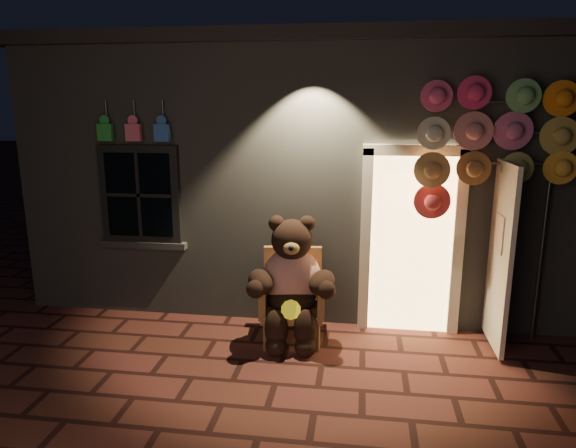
# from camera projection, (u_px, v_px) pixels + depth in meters

# --- Properties ---
(ground) EXTENTS (60.00, 60.00, 0.00)m
(ground) POSITION_uv_depth(u_px,v_px,m) (275.00, 384.00, 4.93)
(ground) COLOR #582621
(ground) RESTS_ON ground
(shop_building) EXTENTS (7.30, 5.95, 3.51)m
(shop_building) POSITION_uv_depth(u_px,v_px,m) (315.00, 160.00, 8.38)
(shop_building) COLOR slate
(shop_building) RESTS_ON ground
(wicker_armchair) EXTENTS (0.77, 0.70, 1.02)m
(wicker_armchair) POSITION_uv_depth(u_px,v_px,m) (292.00, 295.00, 5.83)
(wicker_armchair) COLOR #A2673E
(wicker_armchair) RESTS_ON ground
(teddy_bear) EXTENTS (1.05, 0.86, 1.46)m
(teddy_bear) POSITION_uv_depth(u_px,v_px,m) (292.00, 282.00, 5.65)
(teddy_bear) COLOR red
(teddy_bear) RESTS_ON ground
(hat_rack) EXTENTS (1.75, 0.22, 2.88)m
(hat_rack) POSITION_uv_depth(u_px,v_px,m) (493.00, 141.00, 5.36)
(hat_rack) COLOR #59595E
(hat_rack) RESTS_ON ground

